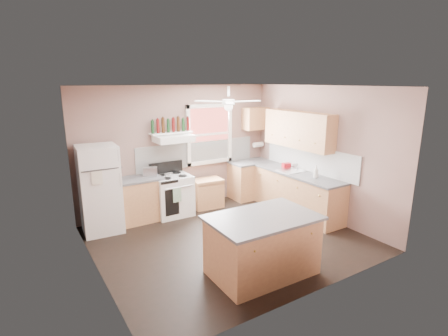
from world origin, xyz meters
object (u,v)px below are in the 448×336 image
refrigerator (100,189)px  cart (207,193)px  toaster (150,172)px  stove (173,195)px  island (262,246)px

refrigerator → cart: 2.38m
toaster → cart: toaster is taller
refrigerator → stove: 1.53m
refrigerator → toaster: bearing=11.2°
island → stove: bearing=94.2°
toaster → island: (0.60, -2.94, -0.56)m
toaster → island: bearing=-54.9°
refrigerator → island: bearing=-55.9°
refrigerator → island: size_ratio=1.12×
toaster → refrigerator: bearing=-149.1°
stove → island: same height
refrigerator → stove: bearing=5.6°
refrigerator → toaster: (1.04, 0.13, 0.16)m
toaster → stove: toaster is taller
refrigerator → cart: refrigerator is taller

